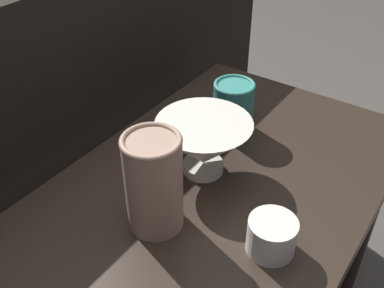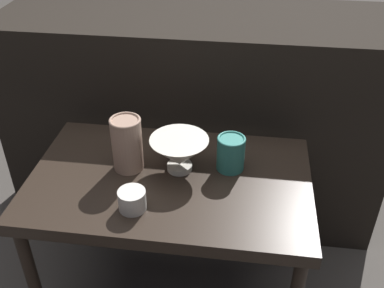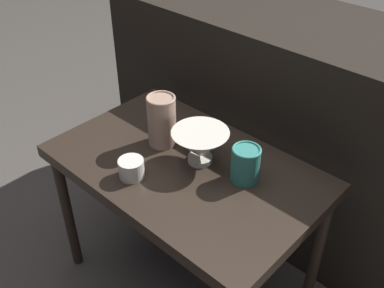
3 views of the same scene
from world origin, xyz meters
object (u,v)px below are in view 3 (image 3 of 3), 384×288
object	(u,v)px
bowl	(200,145)
cup	(131,168)
vase_textured_left	(162,120)
vase_colorful_right	(245,163)

from	to	relation	value
bowl	cup	xyz separation A→B (m)	(-0.10, -0.19, -0.03)
bowl	cup	bearing A→B (deg)	-117.30
bowl	cup	world-z (taller)	bowl
bowl	vase_textured_left	world-z (taller)	vase_textured_left
bowl	vase_textured_left	xyz separation A→B (m)	(-0.15, -0.01, 0.03)
vase_textured_left	cup	size ratio (longest dim) A/B	2.25
vase_textured_left	cup	distance (m)	0.19
bowl	cup	size ratio (longest dim) A/B	2.31
bowl	vase_colorful_right	size ratio (longest dim) A/B	1.60
vase_textured_left	bowl	bearing A→B (deg)	3.82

